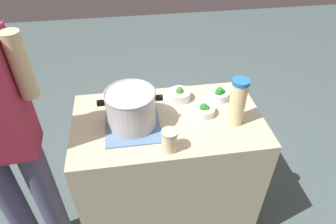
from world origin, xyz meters
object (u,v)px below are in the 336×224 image
at_px(broccoli_bowl_center, 179,94).
at_px(broccoli_bowl_back, 220,94).
at_px(lemonade_pitcher, 237,102).
at_px(person_cook, 3,144).
at_px(cooking_pot, 131,108).
at_px(mason_jar, 170,140).
at_px(broccoli_bowl_front, 204,110).

xyz_separation_m(broccoli_bowl_center, broccoli_bowl_back, (-0.24, 0.04, 0.00)).
bearing_deg(lemonade_pitcher, person_cook, 1.55).
bearing_deg(cooking_pot, person_cook, 8.66).
bearing_deg(broccoli_bowl_back, person_cook, 12.25).
bearing_deg(cooking_pot, mason_jar, 128.15).
bearing_deg(lemonade_pitcher, broccoli_bowl_front, -31.95).
relative_size(lemonade_pitcher, broccoli_bowl_back, 2.33).
bearing_deg(broccoli_bowl_front, cooking_pot, 4.05).
distance_m(broccoli_bowl_center, person_cook, 0.99).
relative_size(broccoli_bowl_front, person_cook, 0.08).
relative_size(mason_jar, person_cook, 0.07).
bearing_deg(lemonade_pitcher, mason_jar, 21.67).
bearing_deg(broccoli_bowl_center, broccoli_bowl_front, 123.64).
distance_m(cooking_pot, broccoli_bowl_center, 0.37).
xyz_separation_m(cooking_pot, broccoli_bowl_front, (-0.41, -0.03, -0.08)).
bearing_deg(broccoli_bowl_center, person_cook, 17.23).
height_order(mason_jar, person_cook, person_cook).
bearing_deg(cooking_pot, broccoli_bowl_back, -163.60).
bearing_deg(person_cook, broccoli_bowl_center, -162.77).
height_order(cooking_pot, lemonade_pitcher, lemonade_pitcher).
relative_size(lemonade_pitcher, broccoli_bowl_center, 2.05).
distance_m(mason_jar, broccoli_bowl_back, 0.53).
relative_size(broccoli_bowl_front, broccoli_bowl_back, 1.12).
bearing_deg(person_cook, broccoli_bowl_back, -167.75).
height_order(mason_jar, broccoli_bowl_center, mason_jar).
xyz_separation_m(cooking_pot, person_cook, (0.64, 0.10, -0.08)).
height_order(cooking_pot, broccoli_bowl_front, cooking_pot).
height_order(cooking_pot, broccoli_bowl_back, cooking_pot).
distance_m(cooking_pot, broccoli_bowl_front, 0.42).
bearing_deg(broccoli_bowl_front, lemonade_pitcher, 148.05).
bearing_deg(cooking_pot, broccoli_bowl_front, -175.95).
bearing_deg(person_cook, broccoli_bowl_front, -173.12).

